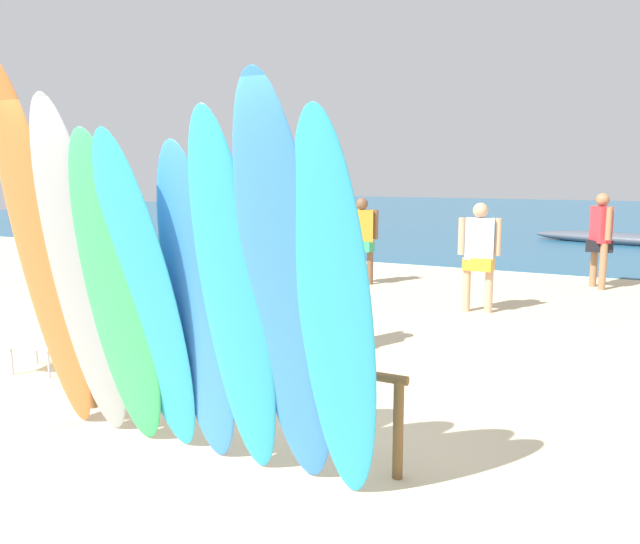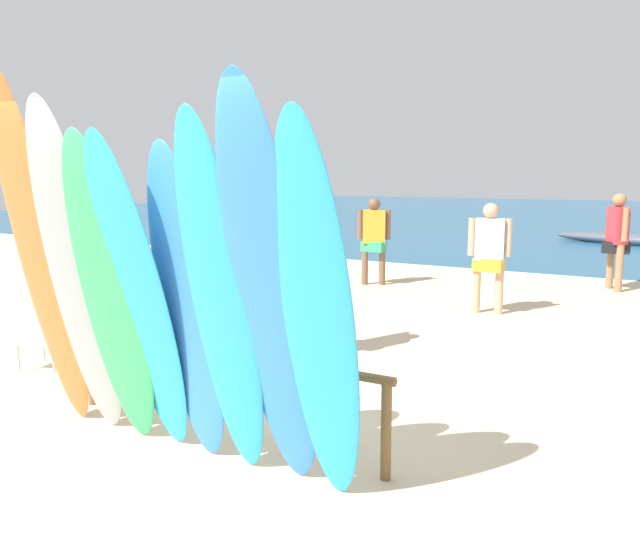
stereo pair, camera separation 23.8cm
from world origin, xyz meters
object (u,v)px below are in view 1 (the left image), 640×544
object	(u,v)px
surfboard_blue_6	(286,297)
beach_chair_red	(51,326)
surfboard_grey_1	(81,276)
surfboard_teal_3	(147,301)
surfboard_orange_0	(42,256)
surfboard_blue_4	(197,309)
surfboard_rack	(224,368)
distant_boat	(612,239)
surfboard_green_2	(117,296)
beach_chair_striped	(144,283)
beachgoer_midbeach	(362,235)
beachgoer_near_rack	(479,250)
surfboard_teal_7	(335,319)
beachgoer_by_water	(316,272)
beachgoer_photographing	(600,234)
beach_chair_blue	(131,301)
surfboard_teal_5	(234,304)
beachgoer_strolling	(193,254)

from	to	relation	value
surfboard_blue_6	beach_chair_red	xyz separation A→B (m)	(-3.61, 1.27, -0.85)
surfboard_grey_1	surfboard_teal_3	distance (m)	0.64
surfboard_orange_0	beach_chair_red	bearing A→B (deg)	142.08
surfboard_blue_4	beach_chair_red	distance (m)	3.14
surfboard_rack	distant_boat	size ratio (longest dim) A/B	0.64
surfboard_green_2	beach_chair_striped	bearing A→B (deg)	128.36
beachgoer_midbeach	distant_boat	xyz separation A→B (m)	(3.68, 9.57, -0.75)
surfboard_rack	beachgoer_near_rack	xyz separation A→B (m)	(0.59, 5.41, 0.37)
surfboard_blue_4	surfboard_grey_1	bearing A→B (deg)	-170.26
surfboard_blue_4	beachgoer_midbeach	distance (m)	7.53
surfboard_blue_6	beach_chair_striped	world-z (taller)	surfboard_blue_6
surfboard_grey_1	surfboard_blue_6	distance (m)	1.74
beachgoer_near_rack	surfboard_teal_7	bearing A→B (deg)	83.58
surfboard_teal_7	beachgoer_by_water	distance (m)	3.39
surfboard_blue_4	surfboard_teal_7	size ratio (longest dim) A/B	0.93
distant_boat	beachgoer_by_water	bearing A→B (deg)	-99.16
beachgoer_photographing	beach_chair_blue	xyz separation A→B (m)	(-4.93, -6.32, -0.54)
beach_chair_red	beach_chair_blue	distance (m)	1.40
surfboard_green_2	surfboard_teal_5	size ratio (longest dim) A/B	0.96
surfboard_blue_6	beach_chair_blue	distance (m)	4.73
surfboard_teal_7	beachgoer_midbeach	distance (m)	8.01
surfboard_teal_7	beachgoer_photographing	xyz separation A→B (m)	(0.78, 8.96, -0.22)
surfboard_teal_3	surfboard_teal_5	size ratio (longest dim) A/B	0.97
surfboard_teal_3	surfboard_teal_5	distance (m)	0.74
beach_chair_striped	surfboard_teal_7	bearing A→B (deg)	-15.26
surfboard_grey_1	surfboard_teal_3	size ratio (longest dim) A/B	1.10
beachgoer_photographing	beach_chair_red	xyz separation A→B (m)	(-4.71, -7.70, -0.53)
surfboard_teal_3	beachgoer_midbeach	world-z (taller)	surfboard_teal_3
surfboard_teal_5	surfboard_rack	bearing A→B (deg)	132.04
surfboard_teal_7	beachgoer_midbeach	xyz separation A→B (m)	(-3.10, 7.38, -0.27)
surfboard_orange_0	surfboard_blue_4	size ratio (longest dim) A/B	1.26
surfboard_grey_1	beachgoer_near_rack	world-z (taller)	surfboard_grey_1
beachgoer_by_water	surfboard_orange_0	bearing A→B (deg)	-26.57
distant_boat	surfboard_grey_1	bearing A→B (deg)	-98.91
surfboard_blue_4	distant_boat	distance (m)	16.94
surfboard_rack	beachgoer_strolling	distance (m)	3.78
beach_chair_blue	beach_chair_striped	world-z (taller)	beach_chair_blue
surfboard_grey_1	beachgoer_by_water	xyz separation A→B (m)	(0.39, 2.89, -0.34)
surfboard_teal_7	beach_chair_red	size ratio (longest dim) A/B	2.91
surfboard_teal_3	beach_chair_blue	bearing A→B (deg)	141.22
beachgoer_strolling	surfboard_teal_7	bearing A→B (deg)	-136.98
surfboard_rack	surfboard_blue_6	bearing A→B (deg)	-33.23
beachgoer_by_water	beach_chair_red	xyz separation A→B (m)	(-2.26, -1.67, -0.50)
surfboard_teal_7	beachgoer_strolling	world-z (taller)	surfboard_teal_7
distant_boat	surfboard_orange_0	bearing A→B (deg)	-100.18
surfboard_green_2	beachgoer_photographing	bearing A→B (deg)	71.52
beach_chair_blue	surfboard_green_2	bearing A→B (deg)	-69.27
surfboard_teal_5	surfboard_teal_7	bearing A→B (deg)	-1.37
beachgoer_strolling	beachgoer_midbeach	xyz separation A→B (m)	(0.64, 4.01, -0.05)
surfboard_rack	beachgoer_strolling	world-z (taller)	beachgoer_strolling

